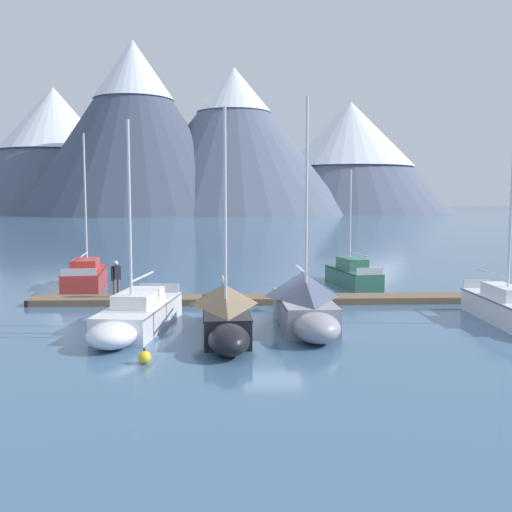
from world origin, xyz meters
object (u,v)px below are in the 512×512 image
at_px(sailboat_outer_slip, 507,308).
at_px(mooring_buoy_channel_marker, 144,357).
at_px(sailboat_mid_dock_starboard, 305,302).
at_px(person_on_dock, 116,276).
at_px(sailboat_far_berth, 350,274).
at_px(sailboat_nearest_berth, 86,275).
at_px(sailboat_second_berth, 136,316).
at_px(sailboat_mid_dock_port, 225,313).

bearing_deg(sailboat_outer_slip, mooring_buoy_channel_marker, -163.56).
xyz_separation_m(sailboat_mid_dock_starboard, person_on_dock, (-7.72, 5.92, 0.32)).
xyz_separation_m(sailboat_outer_slip, person_on_dock, (-15.62, 6.38, 0.64)).
bearing_deg(sailboat_far_berth, mooring_buoy_channel_marker, -124.77).
bearing_deg(person_on_dock, sailboat_nearest_berth, 112.31).
height_order(sailboat_outer_slip, mooring_buoy_channel_marker, sailboat_outer_slip).
distance_m(sailboat_second_berth, mooring_buoy_channel_marker, 4.49).
xyz_separation_m(sailboat_nearest_berth, sailboat_mid_dock_starboard, (10.00, -11.48, 0.30)).
bearing_deg(sailboat_second_berth, person_on_dock, 103.20).
relative_size(sailboat_far_berth, mooring_buoy_channel_marker, 13.74).
distance_m(sailboat_second_berth, sailboat_mid_dock_port, 3.39).
relative_size(sailboat_nearest_berth, sailboat_second_berth, 1.11).
height_order(sailboat_far_berth, mooring_buoy_channel_marker, sailboat_far_berth).
height_order(sailboat_second_berth, sailboat_mid_dock_starboard, sailboat_mid_dock_starboard).
height_order(sailboat_mid_dock_starboard, mooring_buoy_channel_marker, sailboat_mid_dock_starboard).
bearing_deg(mooring_buoy_channel_marker, sailboat_mid_dock_port, 52.60).
bearing_deg(sailboat_mid_dock_starboard, mooring_buoy_channel_marker, -141.88).
bearing_deg(sailboat_second_berth, mooring_buoy_channel_marker, -82.02).
bearing_deg(sailboat_mid_dock_port, sailboat_second_berth, 162.32).
bearing_deg(sailboat_mid_dock_port, sailboat_nearest_berth, 118.80).
distance_m(sailboat_far_berth, mooring_buoy_channel_marker, 18.22).
bearing_deg(sailboat_nearest_berth, sailboat_far_berth, -3.85).
bearing_deg(mooring_buoy_channel_marker, person_on_dock, 101.00).
height_order(sailboat_nearest_berth, sailboat_second_berth, sailboat_nearest_berth).
height_order(sailboat_second_berth, person_on_dock, sailboat_second_berth).
xyz_separation_m(sailboat_far_berth, sailboat_outer_slip, (3.21, -10.95, 0.01)).
relative_size(sailboat_mid_dock_port, sailboat_mid_dock_starboard, 0.93).
relative_size(sailboat_mid_dock_port, sailboat_far_berth, 1.23).
xyz_separation_m(sailboat_mid_dock_starboard, mooring_buoy_channel_marker, (-5.70, -4.48, -0.75)).
bearing_deg(sailboat_mid_dock_starboard, sailboat_far_berth, 65.92).
distance_m(sailboat_nearest_berth, person_on_dock, 6.03).
height_order(sailboat_mid_dock_port, sailboat_far_berth, sailboat_mid_dock_port).
xyz_separation_m(sailboat_mid_dock_port, mooring_buoy_channel_marker, (-2.60, -3.40, -0.62)).
relative_size(sailboat_second_berth, mooring_buoy_channel_marker, 16.16).
relative_size(sailboat_second_berth, person_on_dock, 4.50).
relative_size(sailboat_mid_dock_starboard, sailboat_outer_slip, 0.95).
relative_size(sailboat_far_berth, person_on_dock, 3.83).
distance_m(sailboat_outer_slip, person_on_dock, 16.89).
bearing_deg(sailboat_mid_dock_port, sailboat_mid_dock_starboard, 19.13).
bearing_deg(sailboat_mid_dock_port, sailboat_far_berth, 56.03).
bearing_deg(sailboat_far_berth, sailboat_mid_dock_starboard, -114.08).
distance_m(sailboat_second_berth, sailboat_outer_slip, 14.23).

